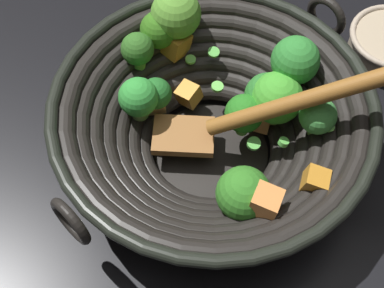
{
  "coord_description": "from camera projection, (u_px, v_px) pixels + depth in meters",
  "views": [
    {
      "loc": [
        -0.18,
        0.3,
        0.58
      ],
      "look_at": [
        0.02,
        0.02,
        0.03
      ],
      "focal_mm": 52.94,
      "sensor_mm": 36.0,
      "label": 1
    }
  ],
  "objects": [
    {
      "name": "ground_plane",
      "position": [
        211.0,
        155.0,
        0.68
      ],
      "size": [
        4.0,
        4.0,
        0.0
      ],
      "primitive_type": "plane",
      "color": "black"
    },
    {
      "name": "wok",
      "position": [
        216.0,
        119.0,
        0.62
      ],
      "size": [
        0.4,
        0.39,
        0.22
      ],
      "color": "black",
      "rests_on": "ground"
    }
  ]
}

